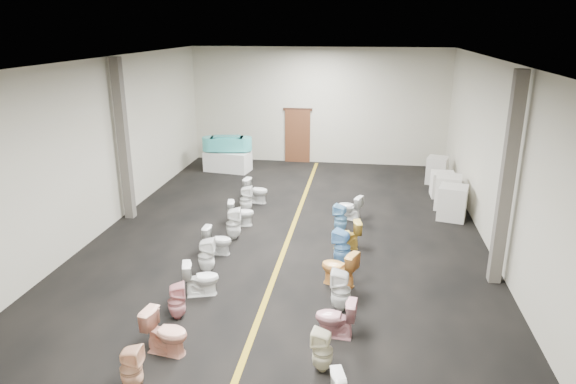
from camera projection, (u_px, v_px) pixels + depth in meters
The scene contains 35 objects.
floor at pixel (288, 240), 13.25m from camera, with size 16.00×16.00×0.00m, color black.
ceiling at pixel (288, 61), 11.84m from camera, with size 16.00×16.00×0.00m, color black.
wall_back at pixel (318, 106), 20.06m from camera, with size 10.00×10.00×0.00m, color #B9B59E.
wall_front at pixel (167, 352), 5.03m from camera, with size 10.00×10.00×0.00m, color #B9B59E.
wall_left at pixel (97, 149), 13.25m from camera, with size 16.00×16.00×0.00m, color #B9B59E.
wall_right at pixel (502, 163), 11.84m from camera, with size 16.00×16.00×0.00m, color #B9B59E.
aisle_stripe at pixel (288, 240), 13.24m from camera, with size 0.12×15.60×0.01m, color #9B7B16.
back_door at pixel (298, 136), 20.49m from camera, with size 1.00×0.10×2.10m, color #562D19.
door_frame at pixel (298, 109), 20.17m from camera, with size 1.15×0.08×0.10m, color #331C11.
column_left at pixel (123, 141), 14.15m from camera, with size 0.25×0.25×4.50m, color #59544C.
column_right at pixel (507, 182), 10.47m from camera, with size 0.25×0.25×4.50m, color #59544C.
display_table at pixel (228, 161), 19.41m from camera, with size 1.68×0.84×0.75m, color white.
bathtub at pixel (227, 143), 19.19m from camera, with size 1.85×0.83×0.55m.
appliance_crate_a at pixel (452, 203), 14.57m from camera, with size 0.75×0.75×0.97m, color silver.
appliance_crate_b at pixel (448, 192), 15.41m from camera, with size 0.74×0.74×1.01m, color silver.
appliance_crate_c at pixel (443, 184), 16.50m from camera, with size 0.71×0.71×0.80m, color silver.
appliance_crate_d at pixel (437, 170), 17.84m from camera, with size 0.66×0.66×0.94m, color beige.
toilet_left_1 at pixel (131, 369), 7.72m from camera, with size 0.34×0.35×0.75m, color #F1B690.
toilet_left_2 at pixel (166, 332), 8.61m from camera, with size 0.44×0.77×0.78m, color #F8AF94.
toilet_left_3 at pixel (177, 301), 9.62m from camera, with size 0.33×0.33×0.73m, color pink.
toilet_left_4 at pixel (201, 278), 10.49m from camera, with size 0.41×0.72×0.73m, color white.
toilet_left_5 at pixel (206, 256), 11.41m from camera, with size 0.37×0.37×0.82m, color white.
toilet_left_6 at pixel (218, 240), 12.38m from camera, with size 0.39×0.68×0.69m, color silver.
toilet_left_7 at pixel (233, 224), 13.20m from camera, with size 0.38×0.39×0.85m, color white.
toilet_left_8 at pixel (241, 213), 14.13m from camera, with size 0.40×0.71×0.72m, color white.
toilet_left_9 at pixel (246, 199), 15.12m from camera, with size 0.36×0.37×0.80m, color white.
toilet_left_10 at pixel (256, 191), 15.94m from camera, with size 0.43×0.75×0.77m, color silver.
toilet_right_2 at pixel (323, 351), 8.16m from camera, with size 0.33×0.34×0.74m, color beige.
toilet_right_3 at pixel (335, 318), 9.07m from camera, with size 0.41×0.72×0.73m, color #D08C94.
toilet_right_4 at pixel (341, 290), 9.89m from camera, with size 0.38×0.39×0.85m, color white.
toilet_right_5 at pixel (339, 268), 10.85m from camera, with size 0.45×0.79×0.80m, color #EBA04A.
toilet_right_6 at pixel (342, 248), 11.78m from camera, with size 0.38×0.39×0.86m, color #6BAAE3.
toilet_right_7 at pixel (346, 235), 12.65m from camera, with size 0.40×0.71×0.72m, color gold.
toilet_right_8 at pixel (341, 218), 13.65m from camera, with size 0.35×0.36×0.77m, color #71ADD8.
toilet_right_9 at pixel (350, 207), 14.58m from camera, with size 0.40×0.70×0.72m, color white.
Camera 1 is at (1.81, -12.06, 5.31)m, focal length 32.00 mm.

